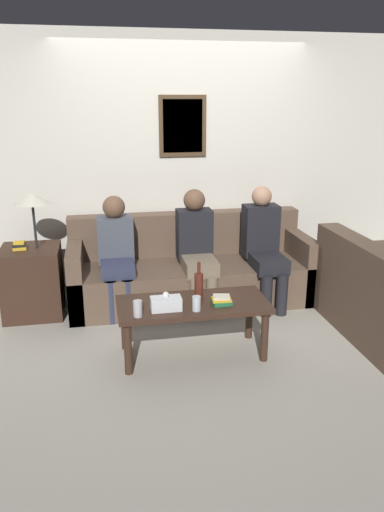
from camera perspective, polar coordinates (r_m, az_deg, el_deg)
name	(u,v)px	position (r m, az deg, el deg)	size (l,w,h in m)	color
ground_plane	(200,319)	(4.70, 0.95, -7.18)	(16.00, 16.00, 0.00)	#ADA899
wall_back	(182,165)	(5.24, -1.14, 10.31)	(9.00, 0.08, 2.60)	silver
couch_main	(190,271)	(5.05, -0.21, -1.77)	(2.39, 0.85, 0.84)	brown
coffee_table	(193,310)	(3.93, 0.11, -6.16)	(1.18, 0.52, 0.45)	#382319
side_table_with_lamp	(33,277)	(4.91, -17.75, -2.33)	(0.53, 0.53, 1.16)	#382319
wine_bottle	(199,286)	(3.90, 0.78, -3.43)	(0.07, 0.07, 0.31)	#562319
drinking_glass	(196,303)	(3.74, 0.51, -5.45)	(0.06, 0.06, 0.11)	silver
book_stack	(221,300)	(3.86, 3.38, -5.06)	(0.15, 0.13, 0.07)	#237547
soda_can	(138,309)	(3.66, -6.22, -6.01)	(0.07, 0.07, 0.12)	#BCBCC1
tissue_box	(166,303)	(3.75, -2.99, -5.41)	(0.23, 0.12, 0.15)	silver
person_left	(116,251)	(4.76, -8.65, 0.62)	(0.34, 0.57, 1.10)	#2D334C
person_middle	(197,246)	(4.81, 0.53, 1.19)	(0.34, 0.62, 1.14)	#756651
person_right	(264,243)	(4.94, 8.21, 1.45)	(0.34, 0.64, 1.15)	black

